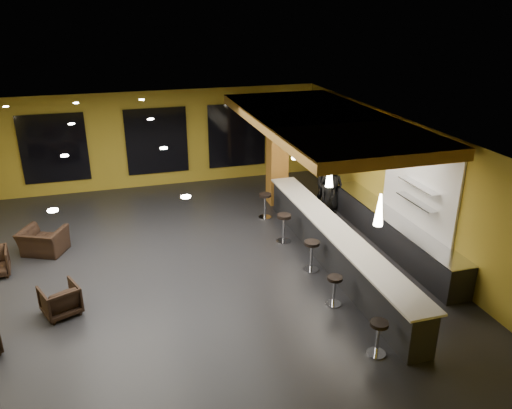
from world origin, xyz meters
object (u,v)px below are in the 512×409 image
object	(u,v)px
pendant_2	(295,148)
bar_stool_2	(312,252)
bar_stool_1	(334,287)
column	(277,153)
staff_b	(327,185)
armchair_d	(43,241)
staff_a	(327,199)
pendant_1	(330,173)
bar_stool_3	(284,225)
bar_stool_4	(265,203)
bar_stool_0	(378,334)
staff_c	(331,187)
bar_counter	(334,247)
armchair_b	(60,300)
prep_counter	(392,233)
pendant_0	(379,210)

from	to	relation	value
pendant_2	bar_stool_2	world-z (taller)	pendant_2
bar_stool_1	column	bearing A→B (deg)	83.06
staff_b	armchair_d	distance (m)	8.68
staff_a	bar_stool_1	distance (m)	4.53
pendant_1	bar_stool_3	distance (m)	2.28
staff_b	bar_stool_4	world-z (taller)	staff_b
pendant_1	bar_stool_0	world-z (taller)	pendant_1
bar_stool_3	staff_c	bearing A→B (deg)	38.32
bar_stool_1	bar_stool_3	distance (m)	3.34
bar_counter	armchair_b	distance (m)	6.66
armchair_d	column	bearing A→B (deg)	-141.59
prep_counter	pendant_1	world-z (taller)	pendant_1
staff_a	bar_stool_2	xyz separation A→B (m)	(-1.56, -2.59, -0.29)
armchair_b	bar_stool_0	world-z (taller)	bar_stool_0
prep_counter	pendant_0	distance (m)	3.73
pendant_2	bar_stool_4	size ratio (longest dim) A/B	0.86
bar_stool_2	bar_stool_3	distance (m)	1.74
pendant_1	bar_stool_1	xyz separation A→B (m)	(-0.77, -2.21, -1.89)
staff_c	bar_stool_2	xyz separation A→B (m)	(-2.10, -3.50, -0.32)
pendant_1	bar_stool_0	size ratio (longest dim) A/B	0.95
prep_counter	staff_b	world-z (taller)	staff_b
pendant_0	bar_stool_1	world-z (taller)	pendant_0
armchair_b	bar_stool_0	distance (m)	6.76
pendant_2	staff_b	size ratio (longest dim) A/B	0.42
column	staff_a	xyz separation A→B (m)	(0.90, -2.12, -0.95)
pendant_0	bar_stool_2	bearing A→B (deg)	109.18
bar_stool_2	armchair_b	bearing A→B (deg)	-177.70
bar_stool_0	armchair_d	bearing A→B (deg)	136.04
staff_c	bar_stool_3	world-z (taller)	staff_c
armchair_d	bar_stool_2	size ratio (longest dim) A/B	1.36
staff_c	bar_stool_4	bearing A→B (deg)	-162.13
bar_stool_2	bar_stool_4	distance (m)	3.54
bar_counter	staff_a	distance (m)	2.66
column	bar_stool_1	xyz separation A→B (m)	(-0.77, -6.31, -1.29)
pendant_2	staff_c	distance (m)	2.13
staff_b	bar_stool_2	world-z (taller)	staff_b
bar_stool_1	staff_a	bearing A→B (deg)	68.27
staff_b	bar_stool_0	bearing A→B (deg)	-92.08
bar_counter	staff_b	distance (m)	3.80
bar_counter	pendant_2	bearing A→B (deg)	90.00
bar_counter	column	distance (m)	4.77
bar_stool_0	bar_stool_2	size ratio (longest dim) A/B	0.92
staff_c	bar_stool_3	bearing A→B (deg)	-122.93
pendant_2	bar_stool_2	xyz separation A→B (m)	(-0.66, -3.10, -1.83)
staff_c	bar_stool_1	distance (m)	5.58
column	staff_b	bearing A→B (deg)	-38.10
staff_a	bar_stool_1	size ratio (longest dim) A/B	2.25
prep_counter	pendant_1	distance (m)	2.77
staff_a	armchair_d	distance (m)	8.20
bar_stool_0	bar_stool_1	world-z (taller)	bar_stool_0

